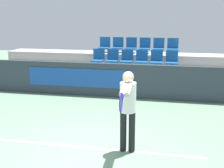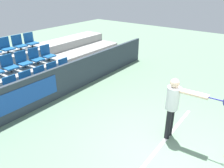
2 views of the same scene
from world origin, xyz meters
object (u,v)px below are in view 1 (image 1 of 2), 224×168
(stadium_chair_3, at_px, (138,74))
(stadium_chair_14, at_px, (131,46))
(stadium_chair_15, at_px, (145,46))
(stadium_chair_17, at_px, (173,47))
(stadium_chair_4, at_px, (154,75))
(stadium_chair_13, at_px, (118,46))
(stadium_chair_2, at_px, (122,74))
(stadium_chair_8, at_px, (127,59))
(stadium_chair_16, at_px, (159,47))
(stadium_chair_0, at_px, (91,73))
(stadium_chair_10, at_px, (156,60))
(stadium_chair_6, at_px, (98,58))
(stadium_chair_5, at_px, (171,76))
(stadium_chair_12, at_px, (104,45))
(stadium_chair_1, at_px, (106,73))
(stadium_chair_11, at_px, (172,60))
(stadium_chair_9, at_px, (141,59))
(tennis_player, at_px, (128,104))
(stadium_chair_7, at_px, (112,58))

(stadium_chair_3, bearing_deg, stadium_chair_14, 104.72)
(stadium_chair_15, xyz_separation_m, stadium_chair_17, (1.12, 0.00, 0.00))
(stadium_chair_4, distance_m, stadium_chair_13, 2.80)
(stadium_chair_2, relative_size, stadium_chair_8, 1.00)
(stadium_chair_3, bearing_deg, stadium_chair_13, 117.72)
(stadium_chair_16, bearing_deg, stadium_chair_14, 180.00)
(stadium_chair_0, bearing_deg, stadium_chair_10, 25.44)
(stadium_chair_8, xyz_separation_m, stadium_chair_17, (1.67, 1.06, 0.37))
(stadium_chair_6, distance_m, stadium_chair_16, 2.50)
(stadium_chair_2, relative_size, stadium_chair_10, 1.00)
(stadium_chair_6, bearing_deg, stadium_chair_5, -20.84)
(stadium_chair_2, xyz_separation_m, stadium_chair_16, (1.12, 2.12, 0.74))
(stadium_chair_10, relative_size, stadium_chair_13, 1.00)
(stadium_chair_0, xyz_separation_m, stadium_chair_12, (0.00, 2.12, 0.74))
(stadium_chair_10, bearing_deg, stadium_chair_8, 180.00)
(stadium_chair_1, relative_size, stadium_chair_8, 1.00)
(stadium_chair_12, distance_m, stadium_chair_14, 1.12)
(stadium_chair_3, distance_m, stadium_chair_11, 1.58)
(stadium_chair_3, height_order, stadium_chair_6, stadium_chair_6)
(stadium_chair_0, distance_m, stadium_chair_5, 2.79)
(stadium_chair_6, height_order, stadium_chair_9, same)
(stadium_chair_12, height_order, stadium_chair_16, same)
(stadium_chair_13, bearing_deg, stadium_chair_0, -104.72)
(stadium_chair_8, bearing_deg, stadium_chair_5, -32.39)
(stadium_chair_3, bearing_deg, tennis_player, -85.28)
(stadium_chair_4, relative_size, stadium_chair_14, 1.00)
(stadium_chair_10, bearing_deg, stadium_chair_7, 180.00)
(tennis_player, bearing_deg, stadium_chair_9, 90.13)
(stadium_chair_12, distance_m, tennis_player, 7.21)
(stadium_chair_6, xyz_separation_m, stadium_chair_8, (1.12, 0.00, 0.00))
(stadium_chair_0, height_order, stadium_chair_6, stadium_chair_6)
(stadium_chair_3, height_order, stadium_chair_9, stadium_chair_9)
(stadium_chair_6, distance_m, stadium_chair_13, 1.25)
(stadium_chair_1, bearing_deg, stadium_chair_12, 104.72)
(stadium_chair_2, bearing_deg, stadium_chair_13, 104.72)
(stadium_chair_2, distance_m, stadium_chair_3, 0.56)
(stadium_chair_0, height_order, stadium_chair_5, same)
(stadium_chair_2, height_order, stadium_chair_4, same)
(stadium_chair_6, relative_size, stadium_chair_17, 1.00)
(stadium_chair_8, height_order, stadium_chair_14, stadium_chair_14)
(stadium_chair_3, xyz_separation_m, stadium_chair_12, (-1.67, 2.12, 0.74))
(stadium_chair_5, height_order, stadium_chair_14, stadium_chair_14)
(stadium_chair_17, bearing_deg, stadium_chair_13, 180.00)
(stadium_chair_1, distance_m, stadium_chair_2, 0.56)
(stadium_chair_8, distance_m, stadium_chair_17, 2.02)
(stadium_chair_9, bearing_deg, stadium_chair_10, 0.00)
(stadium_chair_2, relative_size, stadium_chair_7, 1.00)
(stadium_chair_1, relative_size, stadium_chair_4, 1.00)
(stadium_chair_3, distance_m, stadium_chair_7, 1.58)
(stadium_chair_7, bearing_deg, stadium_chair_0, -117.72)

